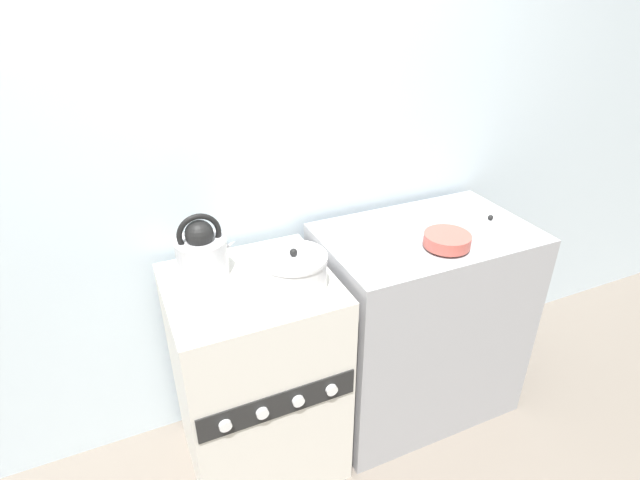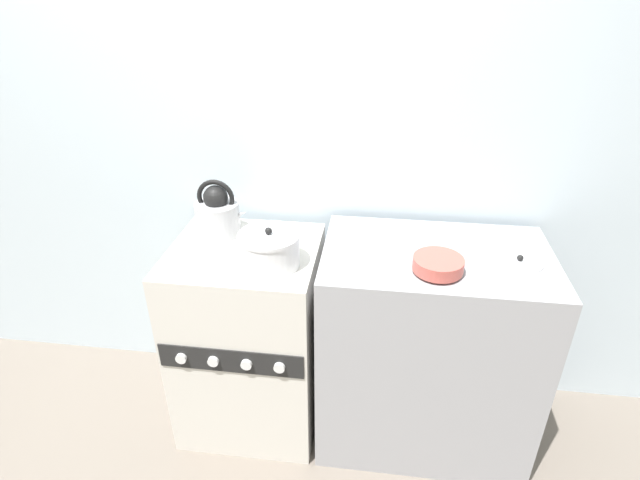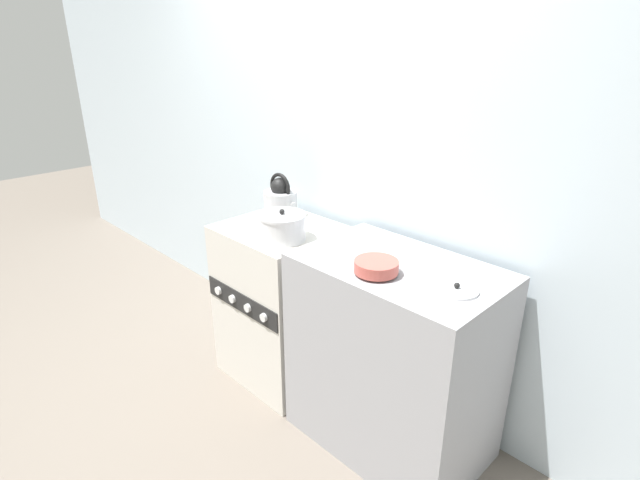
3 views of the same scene
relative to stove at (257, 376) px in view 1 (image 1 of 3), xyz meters
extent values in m
cube|color=silver|center=(0.00, 0.36, 0.79)|extent=(7.00, 0.06, 2.50)
cube|color=beige|center=(0.00, 0.00, 0.00)|extent=(0.61, 0.56, 0.92)
cube|color=black|center=(0.00, -0.28, 0.11)|extent=(0.59, 0.01, 0.11)
cylinder|color=silver|center=(-0.20, -0.29, 0.11)|extent=(0.04, 0.02, 0.04)
cylinder|color=silver|center=(-0.07, -0.29, 0.11)|extent=(0.04, 0.02, 0.04)
cylinder|color=silver|center=(0.07, -0.29, 0.11)|extent=(0.04, 0.02, 0.04)
cylinder|color=silver|center=(0.20, -0.29, 0.11)|extent=(0.04, 0.02, 0.04)
cube|color=#99999E|center=(0.78, 0.01, 0.02)|extent=(0.90, 0.57, 0.96)
cylinder|color=#B2B2B7|center=(-0.14, 0.12, 0.53)|extent=(0.19, 0.19, 0.15)
sphere|color=black|center=(-0.14, 0.12, 0.63)|extent=(0.10, 0.10, 0.10)
torus|color=black|center=(-0.14, 0.12, 0.63)|extent=(0.16, 0.02, 0.16)
cone|color=#B2B2B7|center=(-0.05, 0.12, 0.55)|extent=(0.09, 0.04, 0.07)
cylinder|color=silver|center=(0.14, -0.10, 0.52)|extent=(0.23, 0.23, 0.12)
cylinder|color=silver|center=(0.14, -0.10, 0.59)|extent=(0.24, 0.24, 0.01)
sphere|color=black|center=(0.14, -0.10, 0.61)|extent=(0.03, 0.03, 0.03)
cylinder|color=#B75147|center=(0.77, -0.13, 0.50)|extent=(0.08, 0.08, 0.01)
cylinder|color=#B75147|center=(0.77, -0.13, 0.53)|extent=(0.18, 0.18, 0.05)
cylinder|color=silver|center=(1.08, -0.03, 0.50)|extent=(0.17, 0.17, 0.01)
sphere|color=black|center=(1.08, -0.03, 0.52)|extent=(0.02, 0.02, 0.02)
camera|label=1|loc=(-0.39, -1.50, 1.47)|focal=28.00mm
camera|label=2|loc=(0.55, -1.72, 1.47)|focal=28.00mm
camera|label=3|loc=(1.93, -1.61, 1.41)|focal=28.00mm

